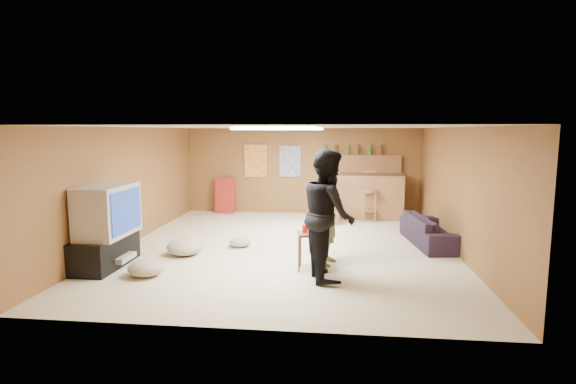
# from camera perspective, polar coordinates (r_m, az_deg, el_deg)

# --- Properties ---
(ground) EXTENTS (7.00, 7.00, 0.00)m
(ground) POSITION_cam_1_polar(r_m,az_deg,el_deg) (8.37, -0.15, -6.98)
(ground) COLOR beige
(ground) RESTS_ON ground
(ceiling) EXTENTS (6.00, 7.00, 0.02)m
(ceiling) POSITION_cam_1_polar(r_m,az_deg,el_deg) (8.10, -0.16, 8.25)
(ceiling) COLOR silver
(ceiling) RESTS_ON ground
(wall_back) EXTENTS (6.00, 0.02, 2.20)m
(wall_back) POSITION_cam_1_polar(r_m,az_deg,el_deg) (11.63, 1.77, 2.70)
(wall_back) COLOR brown
(wall_back) RESTS_ON ground
(wall_front) EXTENTS (6.00, 0.02, 2.20)m
(wall_front) POSITION_cam_1_polar(r_m,az_deg,el_deg) (4.75, -4.87, -4.87)
(wall_front) COLOR brown
(wall_front) RESTS_ON ground
(wall_left) EXTENTS (0.02, 7.00, 2.20)m
(wall_left) POSITION_cam_1_polar(r_m,az_deg,el_deg) (9.00, -19.50, 0.74)
(wall_left) COLOR brown
(wall_left) RESTS_ON ground
(wall_right) EXTENTS (0.02, 7.00, 2.20)m
(wall_right) POSITION_cam_1_polar(r_m,az_deg,el_deg) (8.38, 20.69, 0.19)
(wall_right) COLOR brown
(wall_right) RESTS_ON ground
(tv_stand) EXTENTS (0.55, 1.30, 0.50)m
(tv_stand) POSITION_cam_1_polar(r_m,az_deg,el_deg) (7.71, -22.16, -6.95)
(tv_stand) COLOR black
(tv_stand) RESTS_ON ground
(dvd_box) EXTENTS (0.35, 0.50, 0.08)m
(dvd_box) POSITION_cam_1_polar(r_m,az_deg,el_deg) (7.64, -20.65, -7.79)
(dvd_box) COLOR #B2B2B7
(dvd_box) RESTS_ON tv_stand
(tv_body) EXTENTS (0.60, 1.10, 0.80)m
(tv_body) POSITION_cam_1_polar(r_m,az_deg,el_deg) (7.55, -21.94, -2.21)
(tv_body) COLOR #B2B2B7
(tv_body) RESTS_ON tv_stand
(tv_screen) EXTENTS (0.02, 0.95, 0.65)m
(tv_screen) POSITION_cam_1_polar(r_m,az_deg,el_deg) (7.41, -19.83, -2.28)
(tv_screen) COLOR navy
(tv_screen) RESTS_ON tv_body
(bar_counter) EXTENTS (2.00, 0.60, 1.10)m
(bar_counter) POSITION_cam_1_polar(r_m,az_deg,el_deg) (11.13, 9.26, -0.49)
(bar_counter) COLOR brown
(bar_counter) RESTS_ON ground
(bar_lip) EXTENTS (2.10, 0.12, 0.05)m
(bar_lip) POSITION_cam_1_polar(r_m,az_deg,el_deg) (10.81, 9.39, 2.21)
(bar_lip) COLOR #381C12
(bar_lip) RESTS_ON bar_counter
(bar_shelf) EXTENTS (2.00, 0.18, 0.05)m
(bar_shelf) POSITION_cam_1_polar(r_m,az_deg,el_deg) (11.48, 9.25, 4.53)
(bar_shelf) COLOR brown
(bar_shelf) RESTS_ON bar_backing
(bar_backing) EXTENTS (2.00, 0.14, 0.60)m
(bar_backing) POSITION_cam_1_polar(r_m,az_deg,el_deg) (11.52, 9.21, 3.05)
(bar_backing) COLOR brown
(bar_backing) RESTS_ON bar_counter
(poster_left) EXTENTS (0.60, 0.03, 0.85)m
(poster_left) POSITION_cam_1_polar(r_m,az_deg,el_deg) (11.72, -4.11, 3.95)
(poster_left) COLOR #BF3F26
(poster_left) RESTS_ON wall_back
(poster_right) EXTENTS (0.55, 0.03, 0.80)m
(poster_right) POSITION_cam_1_polar(r_m,az_deg,el_deg) (11.59, 0.28, 3.92)
(poster_right) COLOR #334C99
(poster_right) RESTS_ON wall_back
(folding_chair_stack) EXTENTS (0.50, 0.26, 0.91)m
(folding_chair_stack) POSITION_cam_1_polar(r_m,az_deg,el_deg) (11.83, -8.03, -0.46)
(folding_chair_stack) COLOR #A8251F
(folding_chair_stack) RESTS_ON ground
(ceiling_panel_front) EXTENTS (1.20, 0.60, 0.04)m
(ceiling_panel_front) POSITION_cam_1_polar(r_m,az_deg,el_deg) (6.61, -1.62, 8.08)
(ceiling_panel_front) COLOR white
(ceiling_panel_front) RESTS_ON ceiling
(ceiling_panel_back) EXTENTS (1.20, 0.60, 0.04)m
(ceiling_panel_back) POSITION_cam_1_polar(r_m,az_deg,el_deg) (9.29, 0.68, 8.01)
(ceiling_panel_back) COLOR white
(ceiling_panel_back) RESTS_ON ceiling
(person_olive) EXTENTS (0.54, 0.69, 1.68)m
(person_olive) POSITION_cam_1_polar(r_m,az_deg,el_deg) (7.19, 5.02, -2.64)
(person_olive) COLOR #565D35
(person_olive) RESTS_ON ground
(person_black) EXTENTS (0.92, 1.07, 1.89)m
(person_black) POSITION_cam_1_polar(r_m,az_deg,el_deg) (6.48, 5.10, -2.84)
(person_black) COLOR black
(person_black) RESTS_ON ground
(sofa) EXTENTS (0.95, 1.93, 0.54)m
(sofa) POSITION_cam_1_polar(r_m,az_deg,el_deg) (8.92, 17.78, -4.65)
(sofa) COLOR black
(sofa) RESTS_ON ground
(tray_table) EXTENTS (0.51, 0.45, 0.59)m
(tray_table) POSITION_cam_1_polar(r_m,az_deg,el_deg) (6.98, 3.15, -7.54)
(tray_table) COLOR #381C12
(tray_table) RESTS_ON ground
(cup_red_near) EXTENTS (0.11, 0.11, 0.12)m
(cup_red_near) POSITION_cam_1_polar(r_m,az_deg,el_deg) (6.93, 2.15, -4.65)
(cup_red_near) COLOR red
(cup_red_near) RESTS_ON tray_table
(cup_red_far) EXTENTS (0.10, 0.10, 0.11)m
(cup_red_far) POSITION_cam_1_polar(r_m,az_deg,el_deg) (6.83, 3.86, -4.86)
(cup_red_far) COLOR red
(cup_red_far) RESTS_ON tray_table
(cup_blue) EXTENTS (0.10, 0.10, 0.11)m
(cup_blue) POSITION_cam_1_polar(r_m,az_deg,el_deg) (6.99, 4.52, -4.60)
(cup_blue) COLOR navy
(cup_blue) RESTS_ON tray_table
(bar_stool_left) EXTENTS (0.47, 0.47, 1.33)m
(bar_stool_left) POSITION_cam_1_polar(r_m,az_deg,el_deg) (10.29, 5.67, -0.45)
(bar_stool_left) COLOR brown
(bar_stool_left) RESTS_ON ground
(bar_stool_right) EXTENTS (0.48, 0.48, 1.18)m
(bar_stool_right) POSITION_cam_1_polar(r_m,az_deg,el_deg) (10.77, 10.33, -0.59)
(bar_stool_right) COLOR brown
(bar_stool_right) RESTS_ON ground
(cushion_near_tv) EXTENTS (0.70, 0.70, 0.28)m
(cushion_near_tv) POSITION_cam_1_polar(r_m,az_deg,el_deg) (8.03, -13.00, -6.81)
(cushion_near_tv) COLOR tan
(cushion_near_tv) RESTS_ON ground
(cushion_mid) EXTENTS (0.44, 0.44, 0.18)m
(cushion_mid) POSITION_cam_1_polar(r_m,az_deg,el_deg) (8.42, -6.11, -6.29)
(cushion_mid) COLOR tan
(cushion_mid) RESTS_ON ground
(cushion_far) EXTENTS (0.60, 0.60, 0.24)m
(cushion_far) POSITION_cam_1_polar(r_m,az_deg,el_deg) (7.07, -17.58, -9.16)
(cushion_far) COLOR tan
(cushion_far) RESTS_ON ground
(bottle_row) EXTENTS (1.48, 0.08, 0.26)m
(bottle_row) POSITION_cam_1_polar(r_m,az_deg,el_deg) (11.44, 8.26, 5.32)
(bottle_row) COLOR #3F7233
(bottle_row) RESTS_ON bar_shelf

